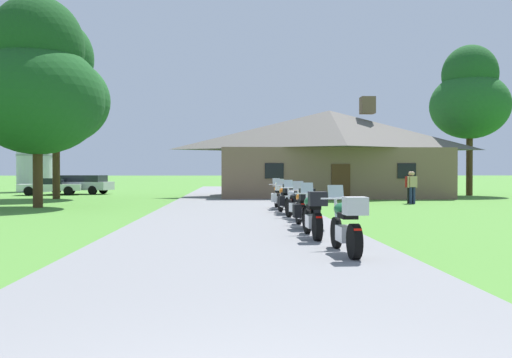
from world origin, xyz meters
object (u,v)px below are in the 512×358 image
Objects in this scene: motorcycle_green_second_in_row at (313,214)px; motorcycle_silver_fourth_in_row at (296,202)px; tree_left_far at (56,88)px; bystander_red_shirt_beside_signpost at (410,186)px; parked_silver_suv_far_left at (81,184)px; motorcycle_green_nearest_to_camera at (347,225)px; motorcycle_orange_farthest_in_row at (279,196)px; metal_silo_distant at (35,151)px; motorcycle_orange_third_in_row at (304,208)px; motorcycle_orange_fifth_in_row at (286,199)px; tree_right_of_lodge at (470,97)px; bystander_tan_shirt_near_lodge at (412,186)px; parked_white_sedan_far_left at (50,186)px; tree_left_near at (37,83)px.

motorcycle_green_second_in_row is 5.18m from motorcycle_silver_fourth_in_row.
motorcycle_green_second_in_row is 25.10m from tree_left_far.
parked_silver_suv_far_left is (-20.40, 13.24, -0.15)m from bystander_red_shirt_beside_signpost.
motorcycle_green_nearest_to_camera is 7.84m from motorcycle_silver_fourth_in_row.
metal_silo_distant is at bearing 126.52° from motorcycle_orange_farthest_in_row.
motorcycle_orange_third_in_row and motorcycle_orange_fifth_in_row have the same top height.
tree_right_of_lodge is at bearing 54.83° from motorcycle_orange_third_in_row.
metal_silo_distant is (-25.65, 18.68, 2.48)m from bystander_red_shirt_beside_signpost.
bystander_tan_shirt_near_lodge is 0.15× the size of tree_left_far.
motorcycle_orange_fifth_in_row is at bearing 88.61° from motorcycle_green_nearest_to_camera.
bystander_red_shirt_beside_signpost is (7.20, 7.30, 0.32)m from motorcycle_orange_fifth_in_row.
motorcycle_orange_farthest_in_row is at bearing -135.71° from tree_right_of_lodge.
tree_right_of_lodge reaches higher than parked_white_sedan_far_left.
parked_white_sedan_far_left is (-14.88, 16.17, 0.03)m from motorcycle_orange_farthest_in_row.
tree_left_near is (-10.93, 4.91, 5.11)m from motorcycle_orange_fifth_in_row.
metal_silo_distant reaches higher than motorcycle_green_nearest_to_camera.
bystander_tan_shirt_near_lodge is at bearing 62.34° from motorcycle_green_second_in_row.
tree_left_near is 1.42× the size of metal_silo_distant.
motorcycle_green_second_in_row is 0.47× the size of parked_white_sedan_far_left.
motorcycle_green_nearest_to_camera is 13.04m from motorcycle_orange_farthest_in_row.
tree_left_far reaches higher than metal_silo_distant.
motorcycle_green_second_in_row is 0.20× the size of tree_right_of_lodge.
motorcycle_green_nearest_to_camera and motorcycle_green_second_in_row have the same top height.
metal_silo_distant reaches higher than motorcycle_silver_fourth_in_row.
motorcycle_orange_third_in_row is 0.19× the size of tree_left_far.
bystander_tan_shirt_near_lodge is 0.22m from bystander_red_shirt_beside_signpost.
tree_left_far is at bearing -65.81° from metal_silo_distant.
parked_white_sedan_far_left is (-3.98, 13.92, -5.07)m from tree_left_near.
parked_silver_suv_far_left is at bearing 98.24° from tree_left_near.
tree_right_of_lodge is (7.37, 9.61, 5.97)m from bystander_red_shirt_beside_signpost.
parked_white_sedan_far_left is (-14.91, 18.83, 0.03)m from motorcycle_orange_fifth_in_row.
bystander_tan_shirt_near_lodge is at bearing -126.73° from tree_right_of_lodge.
parked_silver_suv_far_left is at bearing -1.50° from bystander_red_shirt_beside_signpost.
motorcycle_orange_fifth_in_row is at bearing -152.19° from parked_white_sedan_far_left.
motorcycle_green_second_in_row is 29.35m from tree_right_of_lodge.
motorcycle_green_nearest_to_camera is at bearing 56.69° from bystander_tan_shirt_near_lodge.
motorcycle_green_second_in_row is 10.38m from motorcycle_orange_farthest_in_row.
tree_left_far is 8.64m from parked_white_sedan_far_left.
parked_white_sedan_far_left is (-1.71, -1.71, -0.13)m from parked_silver_suv_far_left.
motorcycle_orange_farthest_in_row is 29.84m from metal_silo_distant.
tree_left_near is at bearing -78.02° from tree_left_far.
motorcycle_green_second_in_row is at bearing -94.29° from motorcycle_orange_third_in_row.
bystander_tan_shirt_near_lodge is at bearing 130.71° from bystander_red_shirt_beside_signpost.
bystander_red_shirt_beside_signpost is at bearing 58.30° from motorcycle_orange_third_in_row.
motorcycle_green_second_in_row is 1.25× the size of bystander_tan_shirt_near_lodge.
metal_silo_distant is at bearing 164.64° from tree_right_of_lodge.
motorcycle_green_nearest_to_camera is 0.31× the size of metal_silo_distant.
tree_left_near is (-10.81, 12.62, 5.10)m from motorcycle_green_second_in_row.
motorcycle_green_nearest_to_camera and motorcycle_orange_third_in_row have the same top height.
motorcycle_silver_fourth_in_row is 12.14m from bystander_red_shirt_beside_signpost.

